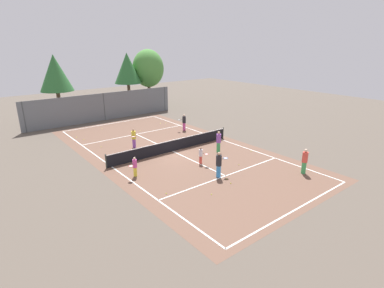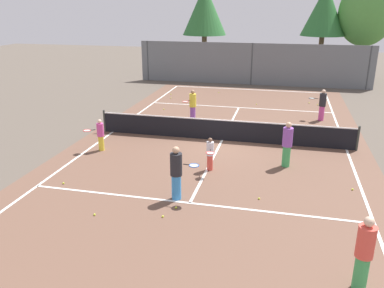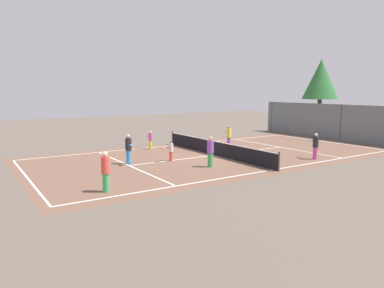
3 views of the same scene
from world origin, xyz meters
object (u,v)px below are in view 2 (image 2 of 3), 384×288
at_px(tennis_ball_8, 171,94).
at_px(tennis_ball_11, 171,98).
at_px(tennis_ball_10, 222,125).
at_px(tennis_ball_4, 95,215).
at_px(player_4, 287,144).
at_px(player_3, 177,173).
at_px(tennis_ball_5, 317,105).
at_px(player_2, 364,253).
at_px(tennis_ball_7, 219,92).
at_px(tennis_ball_0, 353,189).
at_px(tennis_ball_2, 163,216).
at_px(player_1, 210,154).
at_px(tennis_ball_9, 256,104).
at_px(tennis_ball_6, 176,208).
at_px(player_0, 322,105).
at_px(tennis_ball_3, 309,103).
at_px(tennis_ball_1, 259,199).
at_px(player_6, 100,134).
at_px(tennis_ball_13, 63,183).
at_px(tennis_ball_12, 164,109).
at_px(player_5, 193,105).

bearing_deg(tennis_ball_8, tennis_ball_11, -74.05).
bearing_deg(tennis_ball_10, tennis_ball_4, -102.33).
distance_m(player_4, tennis_ball_8, 14.07).
distance_m(player_3, tennis_ball_5, 15.29).
bearing_deg(player_3, player_2, -32.58).
relative_size(tennis_ball_7, tennis_ball_11, 1.00).
bearing_deg(tennis_ball_0, tennis_ball_2, -150.52).
distance_m(player_1, tennis_ball_7, 14.14).
bearing_deg(tennis_ball_7, tennis_ball_4, -92.15).
bearing_deg(player_3, tennis_ball_7, 94.96).
xyz_separation_m(player_4, tennis_ball_0, (2.27, -1.67, -0.89)).
distance_m(player_4, tennis_ball_9, 10.13).
bearing_deg(tennis_ball_2, player_1, 79.95).
height_order(tennis_ball_6, tennis_ball_8, same).
bearing_deg(player_0, tennis_ball_3, 96.57).
bearing_deg(tennis_ball_10, tennis_ball_7, 100.88).
bearing_deg(tennis_ball_8, player_0, -24.09).
bearing_deg(tennis_ball_1, player_6, 156.26).
distance_m(tennis_ball_0, tennis_ball_9, 12.31).
relative_size(player_4, tennis_ball_3, 27.28).
distance_m(player_1, tennis_ball_13, 5.42).
bearing_deg(tennis_ball_5, player_1, -111.49).
distance_m(tennis_ball_4, tennis_ball_12, 12.76).
distance_m(player_3, tennis_ball_12, 11.70).
xyz_separation_m(tennis_ball_2, tennis_ball_4, (-2.03, -0.37, 0.00)).
xyz_separation_m(tennis_ball_2, tennis_ball_9, (1.57, 14.83, 0.00)).
height_order(tennis_ball_4, tennis_ball_7, same).
xyz_separation_m(player_0, tennis_ball_8, (-9.79, 4.38, -0.85)).
distance_m(player_6, tennis_ball_6, 6.32).
bearing_deg(tennis_ball_11, player_1, -66.91).
height_order(tennis_ball_1, tennis_ball_11, same).
bearing_deg(tennis_ball_13, tennis_ball_12, 88.09).
xyz_separation_m(tennis_ball_2, tennis_ball_11, (-4.21, 15.33, 0.00)).
relative_size(tennis_ball_5, tennis_ball_12, 1.00).
bearing_deg(tennis_ball_13, tennis_ball_6, -10.42).
bearing_deg(tennis_ball_7, tennis_ball_0, -63.97).
relative_size(tennis_ball_0, tennis_ball_5, 1.00).
xyz_separation_m(tennis_ball_0, tennis_ball_3, (-0.95, 12.72, 0.00)).
bearing_deg(tennis_ball_5, tennis_ball_7, 161.48).
bearing_deg(tennis_ball_0, player_5, 135.87).
xyz_separation_m(tennis_ball_11, tennis_ball_12, (0.45, -3.05, 0.00)).
bearing_deg(tennis_ball_6, player_4, 52.84).
bearing_deg(player_4, tennis_ball_11, 126.52).
distance_m(tennis_ball_5, tennis_ball_9, 3.82).
distance_m(player_1, tennis_ball_2, 3.97).
xyz_separation_m(player_5, tennis_ball_3, (6.34, 5.65, -0.85)).
height_order(player_2, tennis_ball_5, player_2).
xyz_separation_m(player_0, tennis_ball_12, (-9.02, 0.20, -0.85)).
xyz_separation_m(player_5, tennis_ball_0, (7.29, -7.07, -0.85)).
relative_size(player_3, tennis_ball_13, 27.45).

